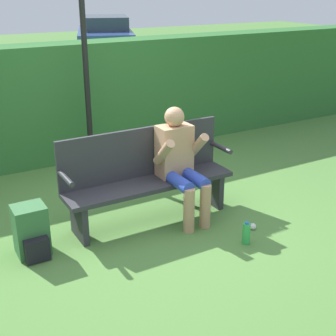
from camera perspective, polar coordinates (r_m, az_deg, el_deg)
ground_plane at (r=4.89m, az=-2.12°, el=-6.28°), size 40.00×40.00×0.00m
hedge_back at (r=6.57m, az=-11.49°, el=7.97°), size 12.00×0.53×1.56m
park_bench at (r=4.74m, az=-2.60°, el=-0.86°), size 1.77×0.40×0.94m
person_seated at (r=4.71m, az=1.46°, el=0.94°), size 0.48×0.61×1.15m
backpack at (r=4.38m, az=-16.31°, el=-7.49°), size 0.28×0.34×0.46m
water_bottle at (r=4.47m, az=9.52°, el=-7.86°), size 0.07×0.07×0.23m
signpost at (r=5.90m, az=-10.06°, el=12.95°), size 0.46×0.09×2.46m
parked_car at (r=16.75m, az=-7.71°, el=15.67°), size 3.11×4.49×1.26m
litter_crumple at (r=4.76m, az=10.31°, el=-7.02°), size 0.06×0.06×0.06m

